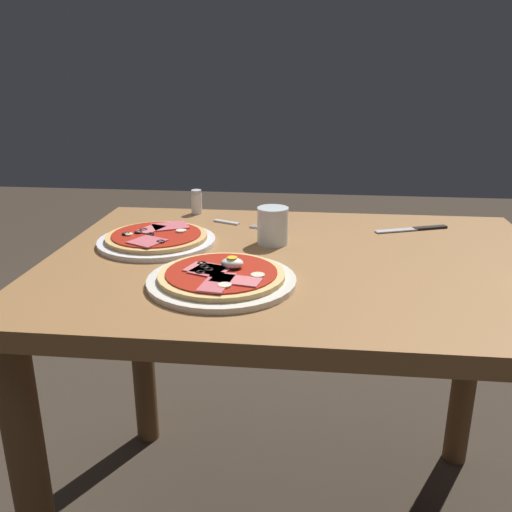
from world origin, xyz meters
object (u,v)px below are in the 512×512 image
object	(u,v)px
salt_shaker	(197,202)
fork	(236,224)
dining_table	(298,312)
pizza_foreground	(222,278)
pizza_across_left	(157,239)
knife	(416,229)
water_glass_far	(273,228)

from	to	relation	value
salt_shaker	fork	bearing A→B (deg)	-39.40
dining_table	pizza_foreground	xyz separation A→B (m)	(-0.14, -0.16, 0.14)
dining_table	fork	xyz separation A→B (m)	(-0.18, 0.25, 0.13)
pizza_across_left	knife	world-z (taller)	pizza_across_left
dining_table	water_glass_far	distance (m)	0.20
knife	salt_shaker	xyz separation A→B (m)	(-0.59, 0.10, 0.03)
pizza_foreground	pizza_across_left	size ratio (longest dim) A/B	1.05
pizza_across_left	dining_table	bearing A→B (deg)	-11.06
dining_table	water_glass_far	size ratio (longest dim) A/B	12.68
water_glass_far	knife	distance (m)	0.39
pizza_across_left	water_glass_far	bearing A→B (deg)	6.87
pizza_foreground	fork	distance (m)	0.41
water_glass_far	pizza_foreground	bearing A→B (deg)	-106.26
salt_shaker	water_glass_far	bearing A→B (deg)	-47.17
dining_table	pizza_foreground	distance (m)	0.26
knife	water_glass_far	bearing A→B (deg)	-156.89
water_glass_far	knife	bearing A→B (deg)	23.11
fork	salt_shaker	world-z (taller)	salt_shaker
dining_table	pizza_across_left	world-z (taller)	pizza_across_left
salt_shaker	pizza_foreground	bearing A→B (deg)	-72.95
pizza_foreground	water_glass_far	xyz separation A→B (m)	(0.08, 0.26, 0.03)
pizza_across_left	fork	size ratio (longest dim) A/B	1.83
water_glass_far	dining_table	bearing A→B (deg)	-55.96
dining_table	pizza_across_left	xyz separation A→B (m)	(-0.33, 0.07, 0.14)
dining_table	pizza_across_left	size ratio (longest dim) A/B	3.99
fork	salt_shaker	size ratio (longest dim) A/B	2.24
water_glass_far	salt_shaker	xyz separation A→B (m)	(-0.23, 0.25, -0.00)
fork	knife	distance (m)	0.46
dining_table	knife	size ratio (longest dim) A/B	5.77
knife	salt_shaker	distance (m)	0.60
pizza_foreground	pizza_across_left	xyz separation A→B (m)	(-0.19, 0.23, -0.00)
water_glass_far	knife	xyz separation A→B (m)	(0.35, 0.15, -0.03)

